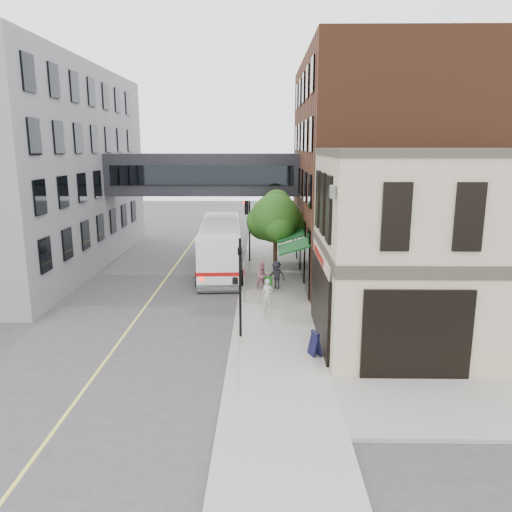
{
  "coord_description": "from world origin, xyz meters",
  "views": [
    {
      "loc": [
        1.41,
        -19.18,
        8.55
      ],
      "look_at": [
        1.06,
        4.44,
        3.32
      ],
      "focal_mm": 35.0,
      "sensor_mm": 36.0,
      "label": 1
    }
  ],
  "objects_px": {
    "bus": "(220,244)",
    "pedestrian_a": "(267,295)",
    "newspaper_box": "(268,284)",
    "pedestrian_c": "(277,275)",
    "pedestrian_b": "(263,275)",
    "sandwich_board": "(315,343)"
  },
  "relations": [
    {
      "from": "pedestrian_b",
      "to": "pedestrian_c",
      "type": "bearing_deg",
      "value": -6.49
    },
    {
      "from": "bus",
      "to": "pedestrian_b",
      "type": "height_order",
      "value": "bus"
    },
    {
      "from": "bus",
      "to": "pedestrian_a",
      "type": "xyz_separation_m",
      "value": [
        3.22,
        -9.29,
        -0.84
      ]
    },
    {
      "from": "pedestrian_b",
      "to": "sandwich_board",
      "type": "distance_m",
      "value": 9.88
    },
    {
      "from": "pedestrian_b",
      "to": "sandwich_board",
      "type": "xyz_separation_m",
      "value": [
        2.16,
        -9.64,
        -0.33
      ]
    },
    {
      "from": "pedestrian_b",
      "to": "pedestrian_c",
      "type": "xyz_separation_m",
      "value": [
        0.84,
        0.14,
        -0.01
      ]
    },
    {
      "from": "pedestrian_a",
      "to": "newspaper_box",
      "type": "distance_m",
      "value": 3.36
    },
    {
      "from": "pedestrian_b",
      "to": "pedestrian_a",
      "type": "bearing_deg",
      "value": -101.98
    },
    {
      "from": "pedestrian_a",
      "to": "newspaper_box",
      "type": "height_order",
      "value": "pedestrian_a"
    },
    {
      "from": "bus",
      "to": "sandwich_board",
      "type": "relative_size",
      "value": 12.13
    },
    {
      "from": "pedestrian_a",
      "to": "pedestrian_c",
      "type": "distance_m",
      "value": 4.11
    },
    {
      "from": "bus",
      "to": "pedestrian_c",
      "type": "distance_m",
      "value": 6.52
    },
    {
      "from": "bus",
      "to": "newspaper_box",
      "type": "distance_m",
      "value": 6.92
    },
    {
      "from": "bus",
      "to": "pedestrian_b",
      "type": "distance_m",
      "value": 6.18
    },
    {
      "from": "pedestrian_b",
      "to": "pedestrian_c",
      "type": "relative_size",
      "value": 1.01
    },
    {
      "from": "pedestrian_a",
      "to": "sandwich_board",
      "type": "relative_size",
      "value": 1.65
    },
    {
      "from": "pedestrian_c",
      "to": "sandwich_board",
      "type": "height_order",
      "value": "pedestrian_c"
    },
    {
      "from": "pedestrian_a",
      "to": "newspaper_box",
      "type": "relative_size",
      "value": 1.86
    },
    {
      "from": "bus",
      "to": "newspaper_box",
      "type": "xyz_separation_m",
      "value": [
        3.3,
        -5.96,
        -1.22
      ]
    },
    {
      "from": "bus",
      "to": "newspaper_box",
      "type": "relative_size",
      "value": 13.67
    },
    {
      "from": "sandwich_board",
      "to": "bus",
      "type": "bearing_deg",
      "value": 87.0
    },
    {
      "from": "pedestrian_c",
      "to": "sandwich_board",
      "type": "xyz_separation_m",
      "value": [
        1.32,
        -9.77,
        -0.33
      ]
    }
  ]
}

